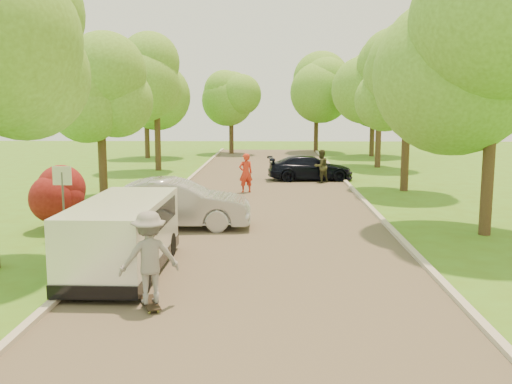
# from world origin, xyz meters

# --- Properties ---
(ground) EXTENTS (100.00, 100.00, 0.00)m
(ground) POSITION_xyz_m (0.00, 0.00, 0.00)
(ground) COLOR #49731B
(ground) RESTS_ON ground
(road) EXTENTS (8.00, 60.00, 0.01)m
(road) POSITION_xyz_m (0.00, 8.00, 0.01)
(road) COLOR #4C4438
(road) RESTS_ON ground
(curb_left) EXTENTS (0.18, 60.00, 0.12)m
(curb_left) POSITION_xyz_m (-4.05, 8.00, 0.06)
(curb_left) COLOR #B2AD9E
(curb_left) RESTS_ON ground
(curb_right) EXTENTS (0.18, 60.00, 0.12)m
(curb_right) POSITION_xyz_m (4.05, 8.00, 0.06)
(curb_right) COLOR #B2AD9E
(curb_right) RESTS_ON ground
(street_sign) EXTENTS (0.55, 0.06, 2.17)m
(street_sign) POSITION_xyz_m (-5.80, 4.00, 1.56)
(street_sign) COLOR #59595E
(street_sign) RESTS_ON ground
(red_shrub) EXTENTS (1.70, 1.70, 1.95)m
(red_shrub) POSITION_xyz_m (-6.30, 5.50, 1.10)
(red_shrub) COLOR #382619
(red_shrub) RESTS_ON ground
(tree_l_midb) EXTENTS (4.30, 4.20, 6.62)m
(tree_l_midb) POSITION_xyz_m (-6.81, 12.00, 4.59)
(tree_l_midb) COLOR #382619
(tree_l_midb) RESTS_ON ground
(tree_l_far) EXTENTS (4.92, 4.80, 7.79)m
(tree_l_far) POSITION_xyz_m (-6.39, 22.00, 5.47)
(tree_l_far) COLOR #382619
(tree_l_far) RESTS_ON ground
(tree_r_mida) EXTENTS (5.13, 5.00, 7.95)m
(tree_r_mida) POSITION_xyz_m (7.02, 5.00, 5.54)
(tree_r_mida) COLOR #382619
(tree_r_mida) RESTS_ON ground
(tree_r_midb) EXTENTS (4.51, 4.40, 7.01)m
(tree_r_midb) POSITION_xyz_m (6.60, 14.00, 4.88)
(tree_r_midb) COLOR #382619
(tree_r_midb) RESTS_ON ground
(tree_r_far) EXTENTS (5.33, 5.20, 8.34)m
(tree_r_far) POSITION_xyz_m (7.23, 24.00, 5.83)
(tree_r_far) COLOR #382619
(tree_r_far) RESTS_ON ground
(tree_bg_a) EXTENTS (5.12, 5.00, 7.72)m
(tree_bg_a) POSITION_xyz_m (-8.78, 30.00, 5.31)
(tree_bg_a) COLOR #382619
(tree_bg_a) RESTS_ON ground
(tree_bg_b) EXTENTS (5.12, 5.00, 7.95)m
(tree_bg_b) POSITION_xyz_m (8.22, 32.00, 5.54)
(tree_bg_b) COLOR #382619
(tree_bg_b) RESTS_ON ground
(tree_bg_c) EXTENTS (4.92, 4.80, 7.33)m
(tree_bg_c) POSITION_xyz_m (-2.79, 34.00, 5.02)
(tree_bg_c) COLOR #382619
(tree_bg_c) RESTS_ON ground
(tree_bg_d) EXTENTS (5.12, 5.00, 7.72)m
(tree_bg_d) POSITION_xyz_m (4.22, 36.00, 5.31)
(tree_bg_d) COLOR #382619
(tree_bg_d) RESTS_ON ground
(minivan) EXTENTS (1.87, 4.65, 1.72)m
(minivan) POSITION_xyz_m (-3.20, 0.75, 0.91)
(minivan) COLOR white
(minivan) RESTS_ON ground
(silver_sedan) EXTENTS (4.86, 1.83, 1.59)m
(silver_sedan) POSITION_xyz_m (-2.80, 5.72, 0.79)
(silver_sedan) COLOR #A5A5AA
(silver_sedan) RESTS_ON ground
(dark_sedan) EXTENTS (4.59, 2.19, 1.29)m
(dark_sedan) POSITION_xyz_m (2.30, 17.62, 0.65)
(dark_sedan) COLOR black
(dark_sedan) RESTS_ON ground
(longboard) EXTENTS (0.58, 0.96, 0.11)m
(longboard) POSITION_xyz_m (-2.08, -1.61, 0.10)
(longboard) COLOR black
(longboard) RESTS_ON ground
(skateboarder) EXTENTS (1.33, 1.06, 1.81)m
(skateboarder) POSITION_xyz_m (-2.08, -1.61, 1.02)
(skateboarder) COLOR gray
(skateboarder) RESTS_ON longboard
(person_striped) EXTENTS (0.76, 0.65, 1.78)m
(person_striped) POSITION_xyz_m (-0.89, 13.24, 0.89)
(person_striped) COLOR red
(person_striped) RESTS_ON ground
(person_olive) EXTENTS (1.04, 0.99, 1.69)m
(person_olive) POSITION_xyz_m (2.79, 16.63, 0.84)
(person_olive) COLOR #343620
(person_olive) RESTS_ON ground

